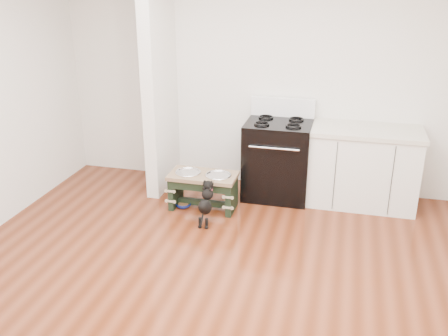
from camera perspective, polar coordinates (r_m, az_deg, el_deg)
ground at (r=4.33m, az=-1.85°, el=-14.36°), size 5.00×5.00×0.00m
room_shell at (r=3.63m, az=-2.15°, el=6.83°), size 5.00×5.00×5.00m
partition_wall at (r=6.00m, az=-7.36°, el=9.95°), size 0.15×0.80×2.70m
oven_range at (r=5.94m, az=6.17°, el=1.13°), size 0.76×0.69×1.14m
cabinet_run at (r=5.93m, az=15.59°, el=0.11°), size 1.24×0.64×0.91m
dog_feeder at (r=5.65m, az=-2.41°, el=-1.85°), size 0.76×0.41×0.43m
puppy at (r=5.33m, az=-2.07°, el=-3.87°), size 0.13×0.39×0.46m
floor_bowl at (r=5.79m, az=-4.68°, el=-4.22°), size 0.23×0.23×0.06m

